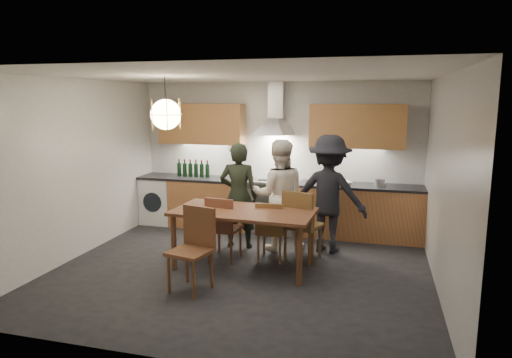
% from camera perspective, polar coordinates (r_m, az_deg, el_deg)
% --- Properties ---
extents(ground, '(5.00, 5.00, 0.00)m').
position_cam_1_polar(ground, '(6.35, -1.85, -11.30)').
color(ground, black).
rests_on(ground, ground).
extents(room_shell, '(5.02, 4.52, 2.61)m').
position_cam_1_polar(room_shell, '(5.95, -1.94, 4.21)').
color(room_shell, white).
rests_on(room_shell, ground).
extents(counter_run, '(5.00, 0.62, 0.90)m').
position_cam_1_polar(counter_run, '(8.01, 2.39, -3.41)').
color(counter_run, '#C37F4B').
rests_on(counter_run, ground).
extents(range_stove, '(0.90, 0.60, 0.92)m').
position_cam_1_polar(range_stove, '(8.01, 2.21, -3.46)').
color(range_stove, silver).
rests_on(range_stove, ground).
extents(wall_fixtures, '(4.30, 0.54, 1.10)m').
position_cam_1_polar(wall_fixtures, '(7.93, 2.48, 6.85)').
color(wall_fixtures, tan).
rests_on(wall_fixtures, ground).
extents(pendant_lamp, '(0.43, 0.43, 0.70)m').
position_cam_1_polar(pendant_lamp, '(6.20, -11.20, 7.91)').
color(pendant_lamp, black).
rests_on(pendant_lamp, ground).
extents(dining_table, '(1.95, 1.04, 0.81)m').
position_cam_1_polar(dining_table, '(6.26, -1.55, -4.75)').
color(dining_table, brown).
rests_on(dining_table, ground).
extents(chair_back_left, '(0.46, 0.46, 0.94)m').
position_cam_1_polar(chair_back_left, '(6.54, -4.26, -5.70)').
color(chair_back_left, brown).
rests_on(chair_back_left, ground).
extents(chair_back_mid, '(0.40, 0.40, 0.87)m').
position_cam_1_polar(chair_back_mid, '(6.52, 1.83, -6.10)').
color(chair_back_mid, brown).
rests_on(chair_back_mid, ground).
extents(chair_back_right, '(0.58, 0.58, 1.03)m').
position_cam_1_polar(chair_back_right, '(6.53, 5.57, -5.26)').
color(chair_back_right, brown).
rests_on(chair_back_right, ground).
extents(chair_front, '(0.55, 0.55, 1.01)m').
position_cam_1_polar(chair_front, '(5.65, -7.72, -7.90)').
color(chair_front, brown).
rests_on(chair_front, ground).
extents(person_left, '(0.64, 0.45, 1.65)m').
position_cam_1_polar(person_left, '(7.09, -2.17, -2.08)').
color(person_left, black).
rests_on(person_left, ground).
extents(person_mid, '(0.96, 0.83, 1.71)m').
position_cam_1_polar(person_mid, '(7.00, 2.87, -1.98)').
color(person_mid, silver).
rests_on(person_mid, ground).
extents(person_right, '(1.24, 0.83, 1.78)m').
position_cam_1_polar(person_right, '(6.96, 9.11, -1.86)').
color(person_right, black).
rests_on(person_right, ground).
extents(mixing_bowl, '(0.34, 0.34, 0.06)m').
position_cam_1_polar(mixing_bowl, '(7.65, 10.96, -0.53)').
color(mixing_bowl, '#BDBCC0').
rests_on(mixing_bowl, counter_run).
extents(stock_pot, '(0.21, 0.21, 0.12)m').
position_cam_1_polar(stock_pot, '(7.69, 15.19, -0.43)').
color(stock_pot, '#B3B3B6').
rests_on(stock_pot, counter_run).
extents(wine_bottles, '(0.63, 0.07, 0.31)m').
position_cam_1_polar(wine_bottles, '(8.39, -7.86, 1.33)').
color(wine_bottles, black).
rests_on(wine_bottles, counter_run).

